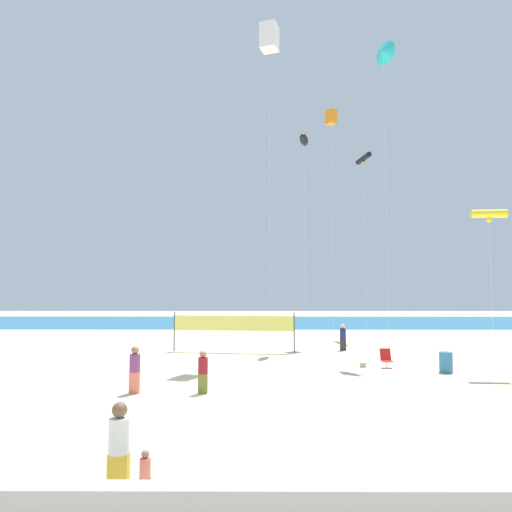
# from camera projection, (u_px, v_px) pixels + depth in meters

# --- Properties ---
(ground_plane) EXTENTS (120.00, 120.00, 0.00)m
(ground_plane) POSITION_uv_depth(u_px,v_px,m) (205.00, 391.00, 17.37)
(ground_plane) COLOR beige
(ocean_band) EXTENTS (120.00, 20.00, 0.01)m
(ocean_band) POSITION_uv_depth(u_px,v_px,m) (241.00, 322.00, 52.78)
(ocean_band) COLOR #1E6B99
(ocean_band) RESTS_ON ground
(boardwalk_ledge) EXTENTS (28.00, 0.44, 0.74)m
(boardwalk_ledge) POSITION_uv_depth(u_px,v_px,m) (130.00, 510.00, 7.28)
(boardwalk_ledge) COLOR #A8A8AD
(boardwalk_ledge) RESTS_ON ground
(mother_figure) EXTENTS (0.39, 0.39, 1.72)m
(mother_figure) POSITION_uv_depth(u_px,v_px,m) (119.00, 446.00, 8.62)
(mother_figure) COLOR gold
(mother_figure) RESTS_ON ground
(toddler_figure) EXTENTS (0.20, 0.20, 0.89)m
(toddler_figure) POSITION_uv_depth(u_px,v_px,m) (145.00, 473.00, 8.46)
(toddler_figure) COLOR olive
(toddler_figure) RESTS_ON ground
(beachgoer_navy_shirt) EXTENTS (0.37, 0.37, 1.62)m
(beachgoer_navy_shirt) POSITION_uv_depth(u_px,v_px,m) (343.00, 336.00, 28.69)
(beachgoer_navy_shirt) COLOR #2D2D33
(beachgoer_navy_shirt) RESTS_ON ground
(beachgoer_plum_shirt) EXTENTS (0.39, 0.39, 1.71)m
(beachgoer_plum_shirt) POSITION_uv_depth(u_px,v_px,m) (135.00, 368.00, 17.02)
(beachgoer_plum_shirt) COLOR #EA7260
(beachgoer_plum_shirt) RESTS_ON ground
(beachgoer_maroon_shirt) EXTENTS (0.36, 0.36, 1.56)m
(beachgoer_maroon_shirt) POSITION_uv_depth(u_px,v_px,m) (203.00, 370.00, 16.99)
(beachgoer_maroon_shirt) COLOR olive
(beachgoer_maroon_shirt) RESTS_ON ground
(folding_beach_chair) EXTENTS (0.52, 0.65, 0.89)m
(folding_beach_chair) POSITION_uv_depth(u_px,v_px,m) (386.00, 358.00, 22.51)
(folding_beach_chair) COLOR red
(folding_beach_chair) RESTS_ON ground
(trash_barrel) EXTENTS (0.59, 0.59, 0.93)m
(trash_barrel) POSITION_uv_depth(u_px,v_px,m) (446.00, 362.00, 21.14)
(trash_barrel) COLOR teal
(trash_barrel) RESTS_ON ground
(volleyball_net) EXTENTS (7.34, 0.96, 2.40)m
(volleyball_net) POSITION_uv_depth(u_px,v_px,m) (233.00, 325.00, 27.93)
(volleyball_net) COLOR #4C4C51
(volleyball_net) RESTS_ON ground
(beach_handbag) EXTENTS (0.28, 0.14, 0.23)m
(beach_handbag) POSITION_uv_depth(u_px,v_px,m) (363.00, 365.00, 22.55)
(beach_handbag) COLOR #99B28C
(beach_handbag) RESTS_ON ground
(kite_black_tube) EXTENTS (0.78, 2.51, 14.68)m
(kite_black_tube) POSITION_uv_depth(u_px,v_px,m) (363.00, 159.00, 38.17)
(kite_black_tube) COLOR silver
(kite_black_tube) RESTS_ON ground
(kite_black_inflatable) EXTENTS (0.88, 1.66, 14.10)m
(kite_black_inflatable) POSITION_uv_depth(u_px,v_px,m) (304.00, 140.00, 30.91)
(kite_black_inflatable) COLOR silver
(kite_black_inflatable) RESTS_ON ground
(kite_cyan_delta) EXTENTS (1.18, 1.44, 18.90)m
(kite_cyan_delta) POSITION_uv_depth(u_px,v_px,m) (383.00, 52.00, 28.26)
(kite_cyan_delta) COLOR silver
(kite_cyan_delta) RESTS_ON ground
(kite_yellow_tube) EXTENTS (1.62, 0.51, 7.52)m
(kite_yellow_tube) POSITION_uv_depth(u_px,v_px,m) (489.00, 214.00, 21.80)
(kite_yellow_tube) COLOR silver
(kite_yellow_tube) RESTS_ON ground
(kite_white_box) EXTENTS (1.23, 1.23, 19.54)m
(kite_white_box) POSITION_uv_depth(u_px,v_px,m) (269.00, 38.00, 27.69)
(kite_white_box) COLOR silver
(kite_white_box) RESTS_ON ground
(kite_orange_box) EXTENTS (0.91, 0.91, 17.07)m
(kite_orange_box) POSITION_uv_depth(u_px,v_px,m) (331.00, 118.00, 34.58)
(kite_orange_box) COLOR silver
(kite_orange_box) RESTS_ON ground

